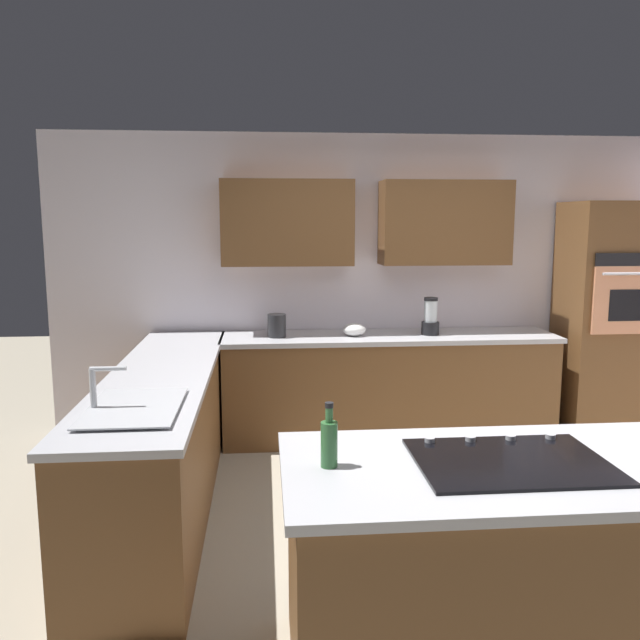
{
  "coord_description": "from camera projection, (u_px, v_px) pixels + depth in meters",
  "views": [
    {
      "loc": [
        1.15,
        3.54,
        1.86
      ],
      "look_at": [
        0.72,
        -1.33,
        1.1
      ],
      "focal_mm": 35.88,
      "sensor_mm": 36.0,
      "label": 1
    }
  ],
  "objects": [
    {
      "name": "cooktop",
      "position": [
        510.0,
        461.0,
        2.56
      ],
      "size": [
        0.76,
        0.56,
        0.03
      ],
      "color": "black",
      "rests_on": "island_top"
    },
    {
      "name": "lower_cabinets_side",
      "position": [
        164.0,
        441.0,
        4.19
      ],
      "size": [
        0.6,
        2.9,
        0.86
      ],
      "primitive_type": "cube",
      "color": "brown",
      "rests_on": "ground"
    },
    {
      "name": "island_top",
      "position": [
        510.0,
        468.0,
        2.56
      ],
      "size": [
        1.83,
        0.91,
        0.04
      ],
      "primitive_type": "cube",
      "color": "#B2B2B7",
      "rests_on": "island_base"
    },
    {
      "name": "wall_oven",
      "position": [
        610.0,
        319.0,
        5.57
      ],
      "size": [
        0.8,
        0.66,
        2.02
      ],
      "color": "brown",
      "rests_on": "ground"
    },
    {
      "name": "ground_plane",
      "position": [
        457.0,
        530.0,
        3.87
      ],
      "size": [
        14.0,
        14.0,
        0.0
      ],
      "primitive_type": "plane",
      "color": "#9E937F"
    },
    {
      "name": "countertop_back",
      "position": [
        389.0,
        337.0,
        5.42
      ],
      "size": [
        2.84,
        0.64,
        0.04
      ],
      "primitive_type": "cube",
      "color": "#B2B2B7",
      "rests_on": "lower_cabinets_back"
    },
    {
      "name": "kettle",
      "position": [
        277.0,
        326.0,
        5.3
      ],
      "size": [
        0.15,
        0.15,
        0.19
      ],
      "primitive_type": "cylinder",
      "color": "#262628",
      "rests_on": "countertop_back"
    },
    {
      "name": "blender",
      "position": [
        430.0,
        319.0,
        5.41
      ],
      "size": [
        0.15,
        0.15,
        0.32
      ],
      "color": "black",
      "rests_on": "countertop_back"
    },
    {
      "name": "island_base",
      "position": [
        505.0,
        572.0,
        2.63
      ],
      "size": [
        1.75,
        0.83,
        0.86
      ],
      "primitive_type": "cube",
      "color": "brown",
      "rests_on": "ground"
    },
    {
      "name": "oil_bottle",
      "position": [
        329.0,
        442.0,
        2.5
      ],
      "size": [
        0.07,
        0.07,
        0.26
      ],
      "color": "#336B38",
      "rests_on": "island_top"
    },
    {
      "name": "wall_back",
      "position": [
        386.0,
        269.0,
        5.66
      ],
      "size": [
        6.0,
        0.44,
        2.6
      ],
      "color": "silver",
      "rests_on": "ground"
    },
    {
      "name": "mixing_bowl",
      "position": [
        354.0,
        330.0,
        5.36
      ],
      "size": [
        0.19,
        0.19,
        0.11
      ],
      "primitive_type": "ellipsoid",
      "color": "white",
      "rests_on": "countertop_back"
    },
    {
      "name": "countertop_side",
      "position": [
        161.0,
        374.0,
        4.12
      ],
      "size": [
        0.64,
        2.94,
        0.04
      ],
      "primitive_type": "cube",
      "color": "#B2B2B7",
      "rests_on": "lower_cabinets_side"
    },
    {
      "name": "lower_cabinets_back",
      "position": [
        388.0,
        388.0,
        5.49
      ],
      "size": [
        2.8,
        0.6,
        0.86
      ],
      "primitive_type": "cube",
      "color": "brown",
      "rests_on": "ground"
    },
    {
      "name": "sink_unit",
      "position": [
        132.0,
        407.0,
        3.26
      ],
      "size": [
        0.46,
        0.7,
        0.23
      ],
      "color": "#515456",
      "rests_on": "countertop_side"
    }
  ]
}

